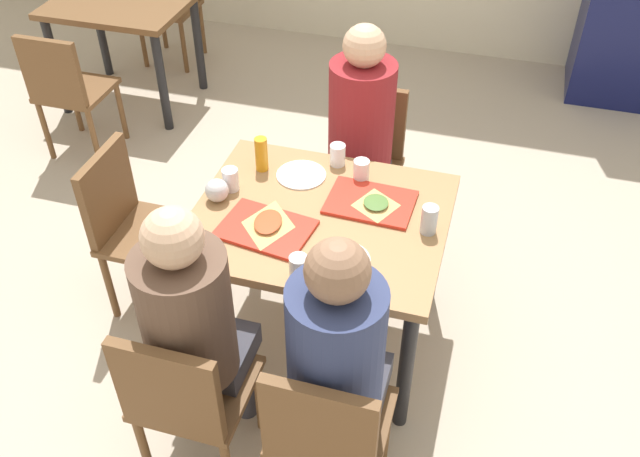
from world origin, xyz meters
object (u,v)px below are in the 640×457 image
(tray_red_far, at_px, (370,202))
(soda_can, at_px, (429,220))
(plastic_cup_a, at_px, (338,155))
(plastic_cup_c, at_px, (231,179))
(condiment_bottle, at_px, (261,154))
(person_in_red, at_px, (193,321))
(main_table, at_px, (320,233))
(pizza_slice_a, at_px, (268,223))
(chair_far_side, at_px, (364,155))
(person_far_side, at_px, (359,129))
(chair_left_end, at_px, (132,221))
(tray_red_near, at_px, (266,229))
(paper_plate_near_edge, at_px, (342,260))
(paper_plate_center, at_px, (301,175))
(foil_bundle, at_px, (217,190))
(background_table, at_px, (122,19))
(plastic_cup_b, at_px, (299,268))
(chair_near_left, at_px, (185,395))
(pizza_slice_b, at_px, (376,204))
(plastic_cup_d, at_px, (361,171))
(background_chair_near, at_px, (66,87))
(person_in_brown_jacket, at_px, (338,353))
(chair_near_right, at_px, (326,431))

(tray_red_far, height_order, soda_can, soda_can)
(soda_can, bearing_deg, plastic_cup_a, 143.28)
(plastic_cup_c, relative_size, condiment_bottle, 0.62)
(person_in_red, distance_m, condiment_bottle, 0.93)
(main_table, relative_size, pizza_slice_a, 4.27)
(chair_far_side, bearing_deg, tray_red_far, -75.20)
(soda_can, bearing_deg, person_far_side, 123.89)
(chair_left_end, bearing_deg, tray_red_near, -11.95)
(plastic_cup_c, distance_m, condiment_bottle, 0.19)
(paper_plate_near_edge, bearing_deg, condiment_bottle, 135.83)
(tray_red_far, relative_size, pizza_slice_a, 1.47)
(paper_plate_center, bearing_deg, foil_bundle, -137.53)
(paper_plate_near_edge, bearing_deg, background_table, 135.63)
(tray_red_far, distance_m, pizza_slice_a, 0.45)
(plastic_cup_b, distance_m, soda_can, 0.57)
(chair_near_left, bearing_deg, tray_red_far, 65.06)
(person_far_side, height_order, pizza_slice_b, person_far_side)
(plastic_cup_a, bearing_deg, tray_red_near, -106.59)
(tray_red_far, bearing_deg, chair_left_end, -173.12)
(plastic_cup_d, xyz_separation_m, background_chair_near, (-1.99, 0.74, -0.29))
(soda_can, bearing_deg, chair_near_left, -129.84)
(tray_red_near, relative_size, background_table, 0.40)
(plastic_cup_c, relative_size, soda_can, 0.82)
(person_in_red, distance_m, plastic_cup_b, 0.42)
(paper_plate_near_edge, relative_size, background_table, 0.24)
(paper_plate_center, xyz_separation_m, plastic_cup_b, (0.18, -0.61, 0.05))
(person_in_brown_jacket, distance_m, plastic_cup_c, 1.01)
(foil_bundle, bearing_deg, paper_plate_center, 42.47)
(person_far_side, bearing_deg, chair_near_left, -99.84)
(plastic_cup_a, bearing_deg, pizza_slice_b, -48.19)
(pizza_slice_a, bearing_deg, paper_plate_near_edge, -17.53)
(main_table, xyz_separation_m, soda_can, (0.44, 0.02, 0.16))
(chair_far_side, relative_size, plastic_cup_a, 8.36)
(pizza_slice_a, bearing_deg, condiment_bottle, 113.23)
(person_far_side, xyz_separation_m, plastic_cup_c, (-0.42, -0.62, 0.05))
(person_far_side, bearing_deg, plastic_cup_a, -94.81)
(tray_red_far, bearing_deg, background_table, 141.83)
(person_in_red, xyz_separation_m, background_chair_near, (-1.63, 1.70, -0.25))
(main_table, height_order, paper_plate_center, paper_plate_center)
(tray_red_far, xyz_separation_m, paper_plate_center, (-0.34, 0.11, -0.00))
(chair_left_end, xyz_separation_m, paper_plate_center, (0.75, 0.24, 0.25))
(plastic_cup_a, xyz_separation_m, background_table, (-1.86, 1.38, -0.17))
(pizza_slice_b, relative_size, plastic_cup_a, 2.00)
(chair_near_right, relative_size, chair_far_side, 1.00)
(plastic_cup_d, relative_size, condiment_bottle, 0.62)
(pizza_slice_a, relative_size, pizza_slice_b, 1.22)
(chair_near_right, height_order, person_in_brown_jacket, person_in_brown_jacket)
(chair_far_side, relative_size, chair_left_end, 1.00)
(chair_near_right, bearing_deg, plastic_cup_a, 103.51)
(chair_near_right, relative_size, foil_bundle, 8.36)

